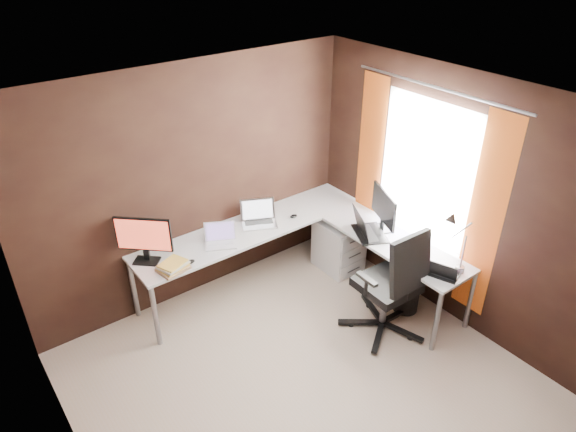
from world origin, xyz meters
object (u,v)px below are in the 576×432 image
at_px(laptop_silver, 258,218).
at_px(book_stack, 173,266).
at_px(laptop_black_big, 367,230).
at_px(office_chair, 388,301).
at_px(laptop_white, 220,239).
at_px(desk_lamp, 456,237).
at_px(drawer_pedestal, 339,245).
at_px(monitor_left, 144,237).
at_px(monitor_right, 384,208).
at_px(laptop_black_small, 444,273).
at_px(wastebasket, 406,298).

relative_size(laptop_silver, book_stack, 1.46).
height_order(laptop_silver, laptop_black_big, laptop_black_big).
bearing_deg(office_chair, laptop_white, 129.46).
distance_m(book_stack, desk_lamp, 2.61).
bearing_deg(laptop_white, book_stack, -139.73).
height_order(laptop_silver, book_stack, laptop_silver).
bearing_deg(laptop_black_big, office_chair, -175.75).
relative_size(laptop_white, laptop_silver, 0.85).
height_order(drawer_pedestal, monitor_left, monitor_left).
bearing_deg(laptop_black_big, monitor_right, -68.39).
xyz_separation_m(laptop_black_small, desk_lamp, (0.11, 0.02, 0.34)).
bearing_deg(laptop_black_big, laptop_white, 85.45).
xyz_separation_m(laptop_white, laptop_black_big, (1.29, -0.78, 0.01)).
relative_size(monitor_right, laptop_black_small, 1.71).
bearing_deg(desk_lamp, book_stack, 137.86).
bearing_deg(office_chair, wastebasket, 13.92).
relative_size(laptop_black_small, desk_lamp, 0.49).
distance_m(drawer_pedestal, wastebasket, 1.02).
bearing_deg(office_chair, drawer_pedestal, 74.77).
height_order(book_stack, wastebasket, book_stack).
bearing_deg(office_chair, laptop_silver, 111.17).
bearing_deg(laptop_white, desk_lamp, -21.68).
bearing_deg(laptop_black_small, monitor_right, -29.75).
distance_m(monitor_right, laptop_white, 1.72).
height_order(monitor_left, laptop_white, monitor_left).
height_order(drawer_pedestal, desk_lamp, desk_lamp).
height_order(laptop_black_small, book_stack, laptop_black_small).
distance_m(drawer_pedestal, monitor_right, 0.87).
bearing_deg(monitor_left, desk_lamp, 2.80).
relative_size(laptop_black_small, book_stack, 0.97).
relative_size(book_stack, wastebasket, 1.04).
xyz_separation_m(monitor_left, office_chair, (1.77, -1.53, -0.64)).
bearing_deg(wastebasket, laptop_black_small, -102.23).
xyz_separation_m(monitor_right, laptop_black_big, (-0.21, 0.02, -0.20)).
xyz_separation_m(book_stack, wastebasket, (2.03, -1.16, -0.62)).
distance_m(monitor_left, laptop_black_big, 2.23).
xyz_separation_m(laptop_white, desk_lamp, (1.46, -1.71, 0.34)).
bearing_deg(laptop_white, drawer_pedestal, 16.39).
distance_m(drawer_pedestal, laptop_black_small, 1.52).
height_order(laptop_silver, laptop_black_small, laptop_silver).
distance_m(monitor_right, laptop_black_big, 0.29).
bearing_deg(office_chair, laptop_black_small, -49.00).
xyz_separation_m(laptop_white, book_stack, (-0.59, -0.13, -0.01)).
height_order(laptop_black_big, laptop_black_small, laptop_black_big).
xyz_separation_m(monitor_left, laptop_black_small, (2.06, -1.89, -0.22)).
bearing_deg(book_stack, office_chair, -37.00).
bearing_deg(monitor_left, laptop_black_small, 0.94).
bearing_deg(laptop_silver, office_chair, -44.47).
bearing_deg(drawer_pedestal, desk_lamp, -87.17).
distance_m(laptop_silver, book_stack, 1.15).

